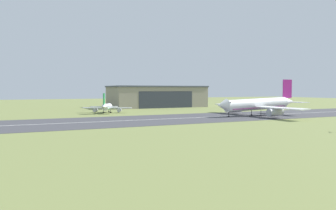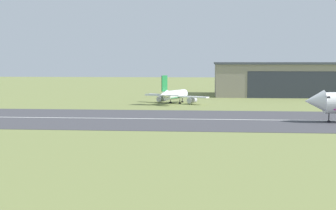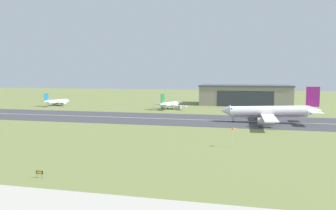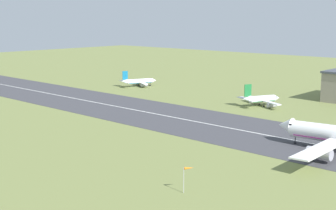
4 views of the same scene
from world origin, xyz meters
name	(u,v)px [view 1 (image 1 of 4)]	position (x,y,z in m)	size (l,w,h in m)	color
ground_plane	(202,152)	(0.00, 64.15, 0.00)	(730.45, 730.45, 0.00)	olive
runway_strip	(109,121)	(0.00, 128.29, 0.03)	(490.45, 41.19, 0.06)	#3D3D42
runway_centreline	(109,121)	(0.00, 128.29, 0.07)	(441.41, 0.70, 0.01)	silver
hangar_building	(157,96)	(55.59, 212.54, 7.02)	(62.42, 30.89, 14.01)	gray
airplane_landing	(257,105)	(65.73, 125.34, 4.92)	(43.11, 54.36, 16.21)	white
airplane_parked_centre	(107,107)	(10.59, 171.23, 2.92)	(22.80, 19.55, 9.81)	silver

